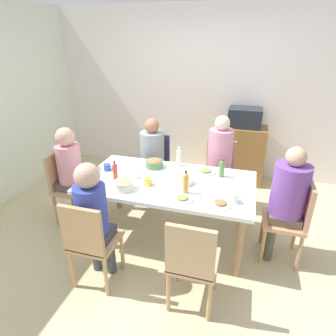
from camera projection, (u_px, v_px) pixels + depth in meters
ground_plane at (168, 235)px, 3.37m from camera, size 5.81×5.81×0.00m
wall_back at (203, 94)px, 4.58m from camera, size 5.08×0.12×2.60m
dining_table at (168, 187)px, 3.09m from camera, size 1.82×1.00×0.73m
chair_0 at (293, 217)px, 2.82m from camera, size 0.40×0.40×0.90m
person_0 at (287, 195)px, 2.75m from camera, size 0.33×0.33×1.24m
chair_1 at (192, 260)px, 2.27m from camera, size 0.40×0.40×0.90m
chair_2 at (155, 163)px, 4.04m from camera, size 0.40×0.40×0.90m
person_2 at (152, 152)px, 3.88m from camera, size 0.33×0.33×1.17m
chair_3 at (219, 170)px, 3.80m from camera, size 0.40×0.40×0.90m
person_3 at (220, 156)px, 3.62m from camera, size 0.31×0.31×1.27m
chair_4 at (90, 240)px, 2.50m from camera, size 0.40×0.40×0.90m
person_4 at (93, 214)px, 2.49m from camera, size 0.30×0.30×1.21m
chair_5 at (67, 183)px, 3.48m from camera, size 0.40×0.40×0.90m
person_5 at (71, 168)px, 3.37m from camera, size 0.30×0.30×1.21m
plate_0 at (220, 204)px, 2.61m from camera, size 0.21×0.21×0.04m
plate_1 at (206, 171)px, 3.24m from camera, size 0.22×0.22×0.04m
plate_2 at (182, 199)px, 2.69m from camera, size 0.21×0.21×0.04m
bowl_0 at (184, 180)px, 2.99m from camera, size 0.19×0.19×0.08m
bowl_1 at (124, 184)px, 2.87m from camera, size 0.20×0.20×0.11m
bowl_2 at (154, 163)px, 3.36m from camera, size 0.21×0.21×0.10m
cup_0 at (148, 182)px, 2.95m from camera, size 0.12×0.08×0.08m
cup_1 at (136, 174)px, 3.11m from camera, size 0.11×0.07×0.08m
cup_2 at (107, 167)px, 3.28m from camera, size 0.12×0.08×0.08m
cup_3 at (235, 198)px, 2.64m from camera, size 0.11×0.08×0.09m
bottle_0 at (186, 183)px, 2.77m from camera, size 0.06×0.06×0.24m
bottle_1 at (115, 172)px, 3.02m from camera, size 0.05×0.05×0.23m
bottle_2 at (179, 157)px, 3.38m from camera, size 0.05×0.05×0.24m
bottle_3 at (222, 168)px, 3.11m from camera, size 0.06×0.06×0.21m
side_cabinet at (241, 154)px, 4.49m from camera, size 0.70×0.44×0.90m
microwave at (245, 117)px, 4.25m from camera, size 0.48×0.36×0.28m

